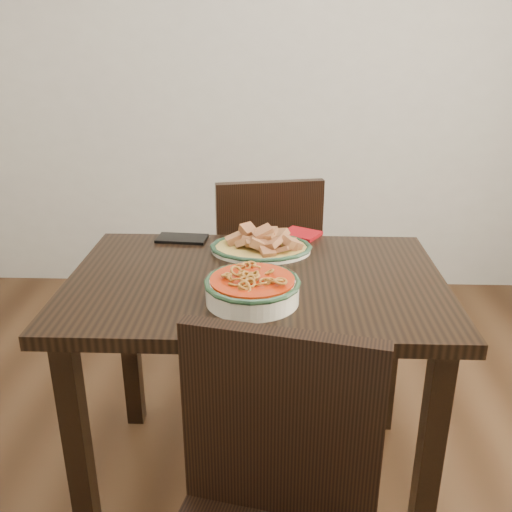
{
  "coord_description": "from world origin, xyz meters",
  "views": [
    {
      "loc": [
        0.09,
        -1.41,
        1.43
      ],
      "look_at": [
        0.04,
        0.14,
        0.81
      ],
      "focal_mm": 40.0,
      "sensor_mm": 36.0,
      "label": 1
    }
  ],
  "objects_px": {
    "dining_table": "(256,311)",
    "fish_plate": "(261,239)",
    "chair_far": "(265,265)",
    "noodle_bowl": "(252,286)",
    "smartphone": "(182,238)"
  },
  "relations": [
    {
      "from": "dining_table",
      "to": "fish_plate",
      "type": "distance_m",
      "value": 0.26
    },
    {
      "from": "chair_far",
      "to": "noodle_bowl",
      "type": "bearing_deg",
      "value": 77.45
    },
    {
      "from": "fish_plate",
      "to": "noodle_bowl",
      "type": "relative_size",
      "value": 1.25
    },
    {
      "from": "dining_table",
      "to": "noodle_bowl",
      "type": "xyz_separation_m",
      "value": [
        -0.0,
        -0.16,
        0.15
      ]
    },
    {
      "from": "dining_table",
      "to": "smartphone",
      "type": "xyz_separation_m",
      "value": [
        -0.27,
        0.31,
        0.11
      ]
    },
    {
      "from": "fish_plate",
      "to": "chair_far",
      "type": "bearing_deg",
      "value": 89.65
    },
    {
      "from": "dining_table",
      "to": "chair_far",
      "type": "distance_m",
      "value": 0.7
    },
    {
      "from": "chair_far",
      "to": "fish_plate",
      "type": "xyz_separation_m",
      "value": [
        -0.0,
        -0.48,
        0.3
      ]
    },
    {
      "from": "fish_plate",
      "to": "smartphone",
      "type": "height_order",
      "value": "fish_plate"
    },
    {
      "from": "noodle_bowl",
      "to": "smartphone",
      "type": "height_order",
      "value": "noodle_bowl"
    },
    {
      "from": "fish_plate",
      "to": "smartphone",
      "type": "relative_size",
      "value": 1.9
    },
    {
      "from": "dining_table",
      "to": "smartphone",
      "type": "distance_m",
      "value": 0.43
    },
    {
      "from": "chair_far",
      "to": "smartphone",
      "type": "height_order",
      "value": "chair_far"
    },
    {
      "from": "fish_plate",
      "to": "noodle_bowl",
      "type": "distance_m",
      "value": 0.37
    },
    {
      "from": "chair_far",
      "to": "noodle_bowl",
      "type": "relative_size",
      "value": 3.42
    }
  ]
}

